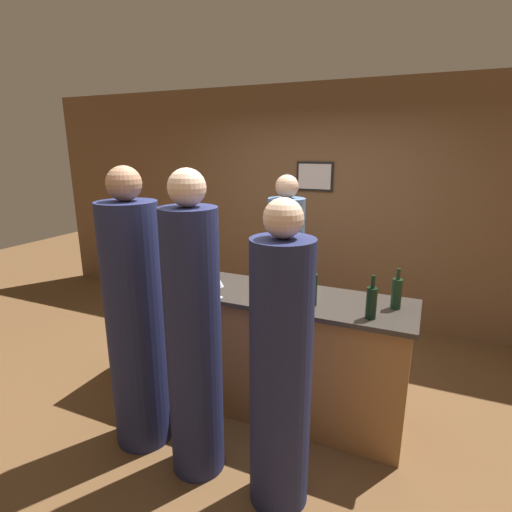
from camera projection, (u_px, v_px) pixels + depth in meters
ground_plane at (252, 400)px, 3.39m from camera, size 14.00×14.00×0.00m
back_wall at (320, 206)px, 4.80m from camera, size 8.00×0.08×2.80m
bar_counter at (251, 347)px, 3.26m from camera, size 2.48×0.63×1.00m
bartender at (285, 277)px, 3.90m from camera, size 0.35×0.35×1.84m
guest_0 at (281, 372)px, 2.25m from camera, size 0.35×0.35×1.84m
guest_1 at (136, 323)px, 2.74m from camera, size 0.40×0.40×1.97m
guest_2 at (194, 340)px, 2.47m from camera, size 0.35×0.35×1.97m
wine_bottle_0 at (312, 289)px, 2.80m from camera, size 0.07×0.07×0.31m
wine_bottle_1 at (397, 293)px, 2.74m from camera, size 0.07×0.07×0.29m
wine_bottle_2 at (371, 302)px, 2.58m from camera, size 0.07×0.07×0.29m
wine_glass_0 at (283, 289)px, 2.80m from camera, size 0.08×0.08×0.16m
wine_glass_1 at (122, 267)px, 3.32m from camera, size 0.06×0.06×0.16m
wine_glass_2 at (176, 264)px, 3.39m from camera, size 0.07×0.07×0.17m
wine_glass_3 at (219, 283)px, 2.93m from camera, size 0.07×0.07×0.16m
wine_glass_4 at (168, 274)px, 3.12m from camera, size 0.06×0.06×0.17m
wine_glass_5 at (157, 266)px, 3.33m from camera, size 0.07×0.07×0.17m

